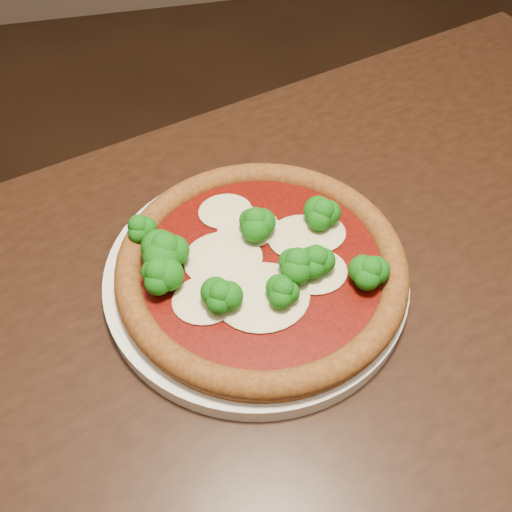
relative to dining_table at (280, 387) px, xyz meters
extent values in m
plane|color=black|center=(0.18, 0.18, -0.65)|extent=(4.00, 4.00, 0.00)
cube|color=black|center=(0.00, 0.00, 0.08)|extent=(1.45, 1.06, 0.04)
cylinder|color=black|center=(0.48, 0.47, -0.29)|extent=(0.06, 0.06, 0.71)
cylinder|color=white|center=(-0.01, 0.07, 0.11)|extent=(0.31, 0.31, 0.02)
cylinder|color=brown|center=(-0.01, 0.07, 0.13)|extent=(0.28, 0.28, 0.01)
torus|color=brown|center=(-0.01, 0.07, 0.13)|extent=(0.29, 0.29, 0.03)
cylinder|color=#610A04|center=(-0.01, 0.07, 0.13)|extent=(0.24, 0.24, 0.00)
ellipsoid|color=beige|center=(-0.03, 0.14, 0.14)|extent=(0.06, 0.05, 0.00)
ellipsoid|color=beige|center=(0.04, 0.09, 0.14)|extent=(0.07, 0.06, 0.01)
ellipsoid|color=beige|center=(0.06, 0.09, 0.14)|extent=(0.06, 0.06, 0.00)
ellipsoid|color=beige|center=(-0.07, 0.04, 0.14)|extent=(0.06, 0.06, 0.01)
ellipsoid|color=beige|center=(-0.04, 0.08, 0.14)|extent=(0.08, 0.07, 0.01)
ellipsoid|color=beige|center=(-0.01, 0.12, 0.14)|extent=(0.07, 0.06, 0.01)
ellipsoid|color=beige|center=(0.04, 0.05, 0.14)|extent=(0.06, 0.06, 0.01)
ellipsoid|color=beige|center=(-0.02, 0.03, 0.14)|extent=(0.09, 0.08, 0.01)
ellipsoid|color=#188615|center=(-0.11, 0.06, 0.16)|extent=(0.04, 0.04, 0.04)
ellipsoid|color=#188615|center=(0.07, 0.10, 0.16)|extent=(0.04, 0.04, 0.03)
ellipsoid|color=#188615|center=(-0.10, 0.09, 0.16)|extent=(0.05, 0.05, 0.04)
ellipsoid|color=#188615|center=(0.04, 0.05, 0.16)|extent=(0.04, 0.04, 0.03)
ellipsoid|color=#188615|center=(0.09, 0.02, 0.16)|extent=(0.04, 0.04, 0.03)
ellipsoid|color=#188615|center=(-0.12, 0.13, 0.15)|extent=(0.04, 0.04, 0.03)
ellipsoid|color=#188615|center=(-0.05, 0.03, 0.16)|extent=(0.04, 0.04, 0.03)
ellipsoid|color=#188615|center=(0.00, 0.02, 0.15)|extent=(0.04, 0.04, 0.03)
ellipsoid|color=#188615|center=(0.00, 0.11, 0.16)|extent=(0.04, 0.04, 0.04)
ellipsoid|color=#188615|center=(0.02, 0.04, 0.16)|extent=(0.04, 0.04, 0.04)
camera|label=1|loc=(-0.09, -0.27, 0.57)|focal=40.00mm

